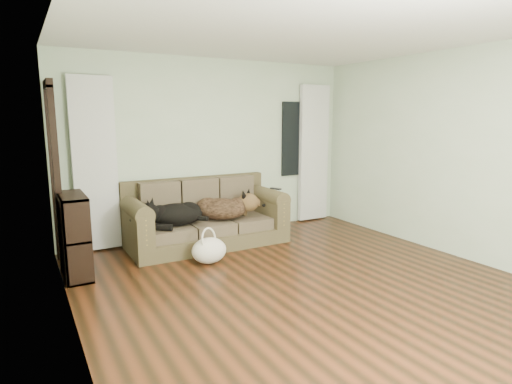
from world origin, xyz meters
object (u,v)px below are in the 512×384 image
dog_shepherd (224,209)px  bookshelf (74,232)px  sofa (207,213)px  dog_black_lab (173,216)px  tote_bag (209,250)px

dog_shepherd → bookshelf: 2.01m
sofa → dog_black_lab: 0.50m
dog_black_lab → dog_shepherd: dog_shepherd is taller
dog_black_lab → tote_bag: (0.22, -0.67, -0.32)m
sofa → dog_shepherd: size_ratio=2.91×
tote_bag → bookshelf: size_ratio=0.47×
sofa → tote_bag: 0.84m
sofa → dog_black_lab: bearing=-173.3°
tote_bag → dog_shepherd: bearing=52.4°
sofa → bookshelf: 1.79m
sofa → bookshelf: bearing=-168.0°
dog_shepherd → bookshelf: (-1.98, -0.32, 0.01)m
dog_shepherd → tote_bag: size_ratio=1.70×
dog_black_lab → bookshelf: bearing=-150.6°
dog_shepherd → sofa: bearing=23.8°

